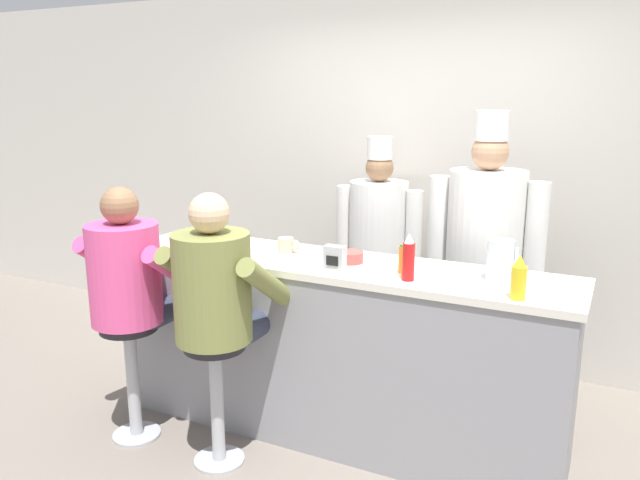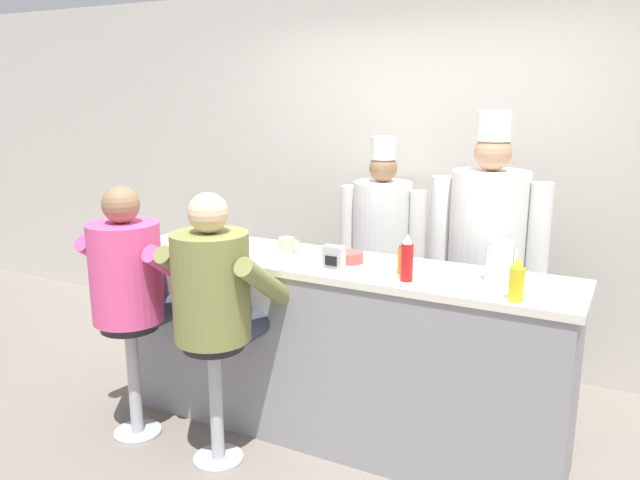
% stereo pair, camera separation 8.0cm
% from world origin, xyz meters
% --- Properties ---
extents(ground_plane, '(20.00, 20.00, 0.00)m').
position_xyz_m(ground_plane, '(0.00, 0.00, 0.00)').
color(ground_plane, slate).
extents(wall_back, '(10.00, 0.06, 2.70)m').
position_xyz_m(wall_back, '(0.00, 1.67, 1.35)').
color(wall_back, beige).
rests_on(wall_back, ground_plane).
extents(diner_counter, '(2.60, 0.58, 1.04)m').
position_xyz_m(diner_counter, '(0.00, 0.29, 0.52)').
color(diner_counter, gray).
rests_on(diner_counter, ground_plane).
extents(ketchup_bottle_red, '(0.06, 0.06, 0.24)m').
position_xyz_m(ketchup_bottle_red, '(0.46, 0.14, 1.15)').
color(ketchup_bottle_red, red).
rests_on(ketchup_bottle_red, diner_counter).
extents(mustard_bottle_yellow, '(0.07, 0.07, 0.21)m').
position_xyz_m(mustard_bottle_yellow, '(1.00, 0.08, 1.14)').
color(mustard_bottle_yellow, yellow).
rests_on(mustard_bottle_yellow, diner_counter).
extents(hot_sauce_bottle_orange, '(0.03, 0.03, 0.15)m').
position_xyz_m(hot_sauce_bottle_orange, '(0.39, 0.23, 1.11)').
color(hot_sauce_bottle_orange, orange).
rests_on(hot_sauce_bottle_orange, diner_counter).
extents(water_pitcher_clear, '(0.15, 0.13, 0.21)m').
position_xyz_m(water_pitcher_clear, '(0.87, 0.32, 1.14)').
color(water_pitcher_clear, silver).
rests_on(water_pitcher_clear, diner_counter).
extents(breakfast_plate, '(0.23, 0.23, 0.05)m').
position_xyz_m(breakfast_plate, '(-0.63, 0.20, 1.05)').
color(breakfast_plate, white).
rests_on(breakfast_plate, diner_counter).
extents(cereal_bowl, '(0.15, 0.15, 0.06)m').
position_xyz_m(cereal_bowl, '(0.07, 0.31, 1.07)').
color(cereal_bowl, '#B24C47').
rests_on(cereal_bowl, diner_counter).
extents(coffee_mug_tan, '(0.14, 0.09, 0.09)m').
position_xyz_m(coffee_mug_tan, '(-0.35, 0.35, 1.08)').
color(coffee_mug_tan, beige).
rests_on(coffee_mug_tan, diner_counter).
extents(napkin_dispenser_chrome, '(0.11, 0.07, 0.14)m').
position_xyz_m(napkin_dispenser_chrome, '(0.08, 0.09, 1.11)').
color(napkin_dispenser_chrome, silver).
rests_on(napkin_dispenser_chrome, diner_counter).
extents(diner_seated_pink, '(0.59, 0.59, 1.46)m').
position_xyz_m(diner_seated_pink, '(-1.02, -0.23, 0.94)').
color(diner_seated_pink, '#B2B5BA').
rests_on(diner_seated_pink, ground_plane).
extents(diner_seated_olive, '(0.60, 0.59, 1.47)m').
position_xyz_m(diner_seated_olive, '(-0.44, -0.23, 0.94)').
color(diner_seated_olive, '#B2B5BA').
rests_on(diner_seated_olive, ground_plane).
extents(cook_in_whites_near, '(0.64, 0.41, 1.65)m').
position_xyz_m(cook_in_whites_near, '(-0.17, 1.38, 0.91)').
color(cook_in_whites_near, '#232328').
rests_on(cook_in_whites_near, ground_plane).
extents(cook_in_whites_far, '(0.72, 0.46, 1.84)m').
position_xyz_m(cook_in_whites_far, '(0.64, 1.07, 1.01)').
color(cook_in_whites_far, '#232328').
rests_on(cook_in_whites_far, ground_plane).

